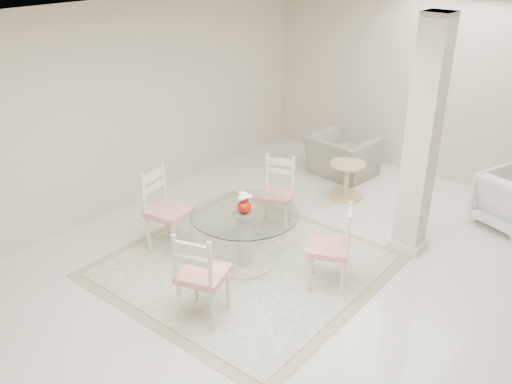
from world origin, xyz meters
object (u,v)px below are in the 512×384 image
Objects in this scene: dining_chair_east at (336,242)px; dining_chair_west at (164,204)px; recliner_taupe at (342,155)px; dining_chair_south at (200,270)px; dining_table at (245,240)px; dining_chair_north at (277,188)px; side_table at (347,182)px; red_vase at (244,203)px; column at (422,140)px.

dining_chair_east is 0.93× the size of dining_chair_west.
dining_chair_south is at bearing 106.96° from recliner_taupe.
dining_chair_east is (0.97, 0.29, 0.20)m from dining_table.
dining_chair_south is at bearing -95.90° from dining_chair_north.
dining_chair_east is 1.07× the size of recliner_taupe.
dining_chair_south is (1.27, -0.71, -0.02)m from dining_chair_west.
dining_chair_east reaches higher than recliner_taupe.
dining_chair_north is at bearing -91.74° from dining_chair_south.
red_vase is at bearing -89.06° from side_table.
column reaches higher than dining_chair_east.
dining_chair_east is (0.97, 0.29, -0.25)m from red_vase.
red_vase is 0.23× the size of dining_chair_north.
dining_table is 1.06× the size of dining_chair_west.
column is 2.52× the size of dining_chair_south.
dining_chair_east reaches higher than dining_table.
dining_chair_east is at bearing 16.74° from red_vase.
red_vase is 0.25× the size of recliner_taupe.
recliner_taupe is at bearing 100.00° from dining_table.
dining_chair_east is at bearing -136.47° from dining_chair_south.
dining_table is 1.14× the size of dining_chair_north.
column is 2.82× the size of recliner_taupe.
dining_chair_west is at bearing -141.35° from dining_chair_north.
side_table is at bearing 131.44° from recliner_taupe.
dining_table is 1.05m from dining_chair_west.
dining_chair_north is at bearing -159.22° from column.
dining_chair_west reaches higher than side_table.
dining_chair_east is 1.01× the size of dining_chair_north.
dining_chair_north reaches higher than red_vase.
dining_table is 2.97m from recliner_taupe.
dining_table is at bearing -95.77° from dining_chair_north.
red_vase is 1.05m from dining_chair_north.
dining_chair_east is at bearing -50.62° from dining_chair_north.
red_vase is 1.04m from dining_chair_west.
dining_chair_south is at bearing -73.88° from dining_table.
dining_chair_north is at bearing 106.43° from red_vase.
dining_chair_west is at bearing 87.09° from recliner_taupe.
column is 5.23× the size of side_table.
dining_chair_north is (-1.26, 0.68, -0.00)m from dining_chair_east.
side_table is (0.25, 1.29, -0.30)m from dining_chair_north.
red_vase reaches higher than recliner_taupe.
column is 2.44× the size of dining_chair_west.
side_table is at bearing 56.91° from dining_chair_north.
dining_table is 0.45m from red_vase.
side_table is (-1.28, 0.72, -1.11)m from column.
dining_chair_south is 1.12× the size of recliner_taupe.
red_vase is 0.23× the size of dining_chair_east.
red_vase is at bearing -95.73° from dining_chair_north.
dining_chair_north reaches higher than recliner_taupe.
recliner_taupe is at bearing 141.96° from column.
dining_chair_east reaches higher than side_table.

